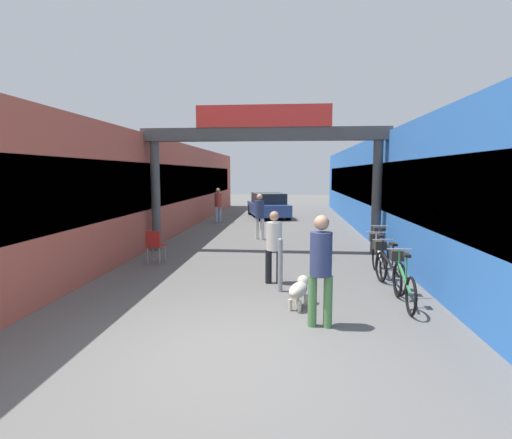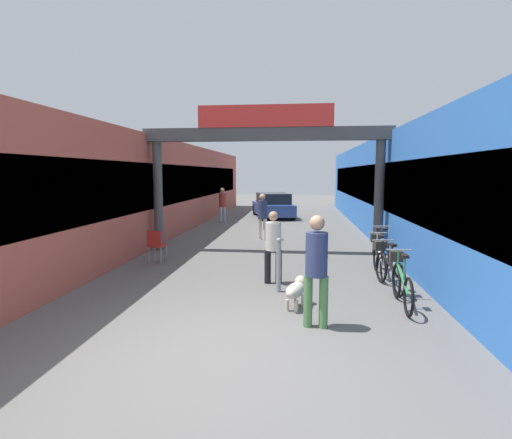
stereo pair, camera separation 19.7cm
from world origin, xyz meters
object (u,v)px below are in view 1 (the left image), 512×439
at_px(bicycle_silver_third, 378,256).
at_px(bollard_post_metal, 280,264).
at_px(bicycle_blue_farthest, 381,247).
at_px(cafe_chair_red_nearer, 155,244).
at_px(bicycle_green_nearest, 403,280).
at_px(pedestrian_elderly_walking, 218,203).
at_px(dog_on_leash, 299,289).
at_px(pedestrian_with_dog, 321,263).
at_px(parked_car_blue, 268,206).
at_px(pedestrian_companion, 274,243).
at_px(bicycle_black_second, 388,267).
at_px(pedestrian_carrying_crate, 260,214).

distance_m(bicycle_silver_third, bollard_post_metal, 2.82).
xyz_separation_m(bicycle_blue_farthest, cafe_chair_red_nearer, (-6.00, -0.66, 0.10)).
bearing_deg(bicycle_green_nearest, pedestrian_elderly_walking, 115.46).
height_order(pedestrian_elderly_walking, cafe_chair_red_nearer, pedestrian_elderly_walking).
bearing_deg(dog_on_leash, bollard_post_metal, 111.63).
relative_size(pedestrian_with_dog, bicycle_blue_farthest, 1.04).
bearing_deg(parked_car_blue, bicycle_green_nearest, -77.08).
xyz_separation_m(pedestrian_with_dog, bollard_post_metal, (-0.67, 1.83, -0.45)).
height_order(pedestrian_companion, bicycle_blue_farthest, pedestrian_companion).
xyz_separation_m(bicycle_silver_third, bollard_post_metal, (-2.29, -1.64, 0.12)).
xyz_separation_m(bicycle_black_second, bicycle_blue_farthest, (0.37, 2.34, 0.00)).
bearing_deg(bicycle_silver_third, bicycle_black_second, -91.57).
relative_size(pedestrian_carrying_crate, bicycle_blue_farthest, 0.98).
distance_m(dog_on_leash, parked_car_blue, 14.74).
bearing_deg(bollard_post_metal, bicycle_silver_third, 35.66).
bearing_deg(bicycle_black_second, pedestrian_elderly_walking, 117.73).
height_order(bicycle_silver_third, bollard_post_metal, bollard_post_metal).
distance_m(pedestrian_carrying_crate, pedestrian_elderly_walking, 5.33).
bearing_deg(bicycle_green_nearest, pedestrian_companion, 154.12).
bearing_deg(bicycle_silver_third, bollard_post_metal, -144.34).
bearing_deg(bicycle_blue_farthest, bicycle_black_second, -98.90).
bearing_deg(bicycle_blue_farthest, dog_on_leash, -120.69).
relative_size(pedestrian_companion, pedestrian_carrying_crate, 0.96).
bearing_deg(dog_on_leash, bicycle_green_nearest, 10.93).
distance_m(pedestrian_companion, bicycle_black_second, 2.46).
bearing_deg(bollard_post_metal, dog_on_leash, -68.37).
height_order(pedestrian_elderly_walking, bicycle_green_nearest, pedestrian_elderly_walking).
bearing_deg(bicycle_silver_third, cafe_chair_red_nearer, 174.19).
distance_m(bicycle_silver_third, bicycle_blue_farthest, 1.28).
xyz_separation_m(pedestrian_with_dog, pedestrian_elderly_walking, (-3.97, 12.95, -0.05)).
height_order(pedestrian_with_dog, cafe_chair_red_nearer, pedestrian_with_dog).
relative_size(bicycle_black_second, parked_car_blue, 0.39).
height_order(bicycle_black_second, bollard_post_metal, bollard_post_metal).
distance_m(bicycle_black_second, bicycle_silver_third, 1.11).
bearing_deg(bicycle_black_second, pedestrian_with_dog, -123.94).
xyz_separation_m(dog_on_leash, bicycle_silver_third, (1.92, 2.57, 0.11)).
xyz_separation_m(pedestrian_carrying_crate, bicycle_blue_farthest, (3.54, -3.48, -0.51)).
height_order(pedestrian_companion, dog_on_leash, pedestrian_companion).
distance_m(bicycle_green_nearest, cafe_chair_red_nearer, 6.29).
relative_size(bicycle_black_second, bicycle_blue_farthest, 0.99).
bearing_deg(bicycle_green_nearest, pedestrian_with_dog, -141.62).
bearing_deg(bollard_post_metal, parked_car_blue, 94.23).
bearing_deg(dog_on_leash, cafe_chair_red_nearer, 139.93).
relative_size(pedestrian_companion, bollard_post_metal, 1.43).
height_order(pedestrian_companion, bicycle_black_second, pedestrian_companion).
bearing_deg(cafe_chair_red_nearer, bicycle_silver_third, -5.81).
bearing_deg(pedestrian_with_dog, dog_on_leash, 108.65).
bearing_deg(bollard_post_metal, pedestrian_with_dog, -69.82).
xyz_separation_m(dog_on_leash, cafe_chair_red_nearer, (-3.74, 3.15, 0.21)).
xyz_separation_m(dog_on_leash, bollard_post_metal, (-0.37, 0.93, 0.23)).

